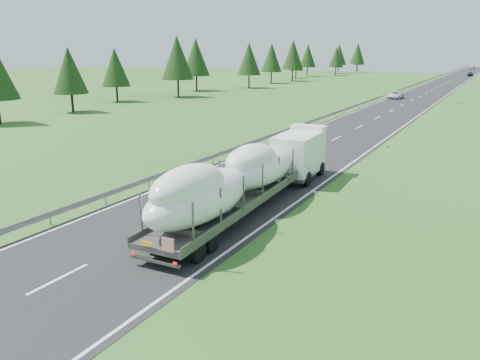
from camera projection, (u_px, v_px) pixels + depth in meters
The scene contains 10 objects.
ground at pixel (59, 279), 18.89m from camera, with size 400.00×400.00×0.00m, color #2A551C.
road_surface at pixel (427, 93), 103.10m from camera, with size 10.00×400.00×0.02m, color black.
guardrail at pixel (402, 89), 105.38m from camera, with size 0.10×400.00×0.76m.
marker_posts at pixel (475, 79), 146.22m from camera, with size 0.13×350.08×1.00m.
highway_sign at pixel (454, 93), 82.40m from camera, with size 0.08×0.90×2.60m.
tree_line_left at pixel (233, 58), 113.71m from camera, with size 14.36×244.33×12.40m.
boat_truck at pixel (247, 174), 26.53m from camera, with size 3.42×19.50×3.93m.
distant_van at pixel (395, 95), 90.21m from camera, with size 2.37×5.14×1.43m, color white.
distant_car_dark at pixel (470, 74), 170.47m from camera, with size 1.87×4.65×1.58m, color black.
distant_car_blue at pixel (472, 68), 233.45m from camera, with size 1.68×4.83×1.59m, color #192C46.
Camera 1 is at (14.75, -11.40, 8.91)m, focal length 35.00 mm.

